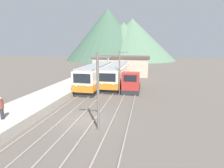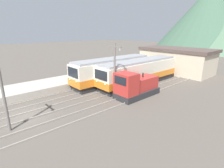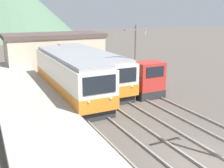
% 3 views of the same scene
% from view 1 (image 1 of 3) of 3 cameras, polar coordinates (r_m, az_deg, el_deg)
% --- Properties ---
extents(ground_plane, '(200.00, 200.00, 0.00)m').
position_cam_1_polar(ground_plane, '(16.10, -8.80, -11.40)').
color(ground_plane, '#564F47').
extents(platform_left, '(4.50, 54.00, 0.81)m').
position_cam_1_polar(platform_left, '(18.91, -27.14, -7.71)').
color(platform_left, '#ADA599').
rests_on(platform_left, ground).
extents(track_left, '(1.54, 60.00, 0.14)m').
position_cam_1_polar(track_left, '(17.08, -17.18, -10.14)').
color(track_left, gray).
rests_on(track_left, ground).
extents(track_center, '(1.54, 60.00, 0.14)m').
position_cam_1_polar(track_center, '(16.00, -8.12, -11.24)').
color(track_center, gray).
rests_on(track_center, ground).
extents(track_right, '(1.54, 60.00, 0.14)m').
position_cam_1_polar(track_right, '(15.34, 2.78, -12.19)').
color(track_right, gray).
rests_on(track_right, ground).
extents(commuter_train_left, '(2.84, 12.86, 3.61)m').
position_cam_1_polar(commuter_train_left, '(28.05, -5.19, 2.37)').
color(commuter_train_left, '#28282B').
rests_on(commuter_train_left, ground).
extents(commuter_train_center, '(2.84, 13.98, 3.43)m').
position_cam_1_polar(commuter_train_center, '(29.92, 1.35, 2.87)').
color(commuter_train_center, '#28282B').
rests_on(commuter_train_center, ground).
extents(shunting_locomotive, '(2.40, 5.58, 3.00)m').
position_cam_1_polar(shunting_locomotive, '(25.45, 6.39, 0.26)').
color(shunting_locomotive, '#28282B').
rests_on(shunting_locomotive, ground).
extents(catenary_mast_near, '(2.00, 0.20, 6.01)m').
position_cam_1_polar(catenary_mast_near, '(13.09, -4.58, -1.46)').
color(catenary_mast_near, slate).
rests_on(catenary_mast_near, ground).
extents(catenary_mast_mid, '(2.00, 0.20, 6.01)m').
position_cam_1_polar(catenary_mast_mid, '(23.41, 2.47, 4.54)').
color(catenary_mast_mid, slate).
rests_on(catenary_mast_mid, ground).
extents(person_on_platform, '(0.38, 0.38, 1.79)m').
position_cam_1_polar(person_on_platform, '(16.11, -32.46, -6.41)').
color(person_on_platform, '#282833').
rests_on(person_on_platform, platform_left).
extents(station_building, '(12.60, 6.30, 4.33)m').
position_cam_1_polar(station_building, '(40.46, 3.11, 6.08)').
color(station_building, beige).
rests_on(station_building, ground).
extents(mountain_backdrop, '(53.53, 43.15, 24.70)m').
position_cam_1_polar(mountain_backdrop, '(88.75, 2.55, 14.83)').
color(mountain_backdrop, '#517056').
rests_on(mountain_backdrop, ground).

